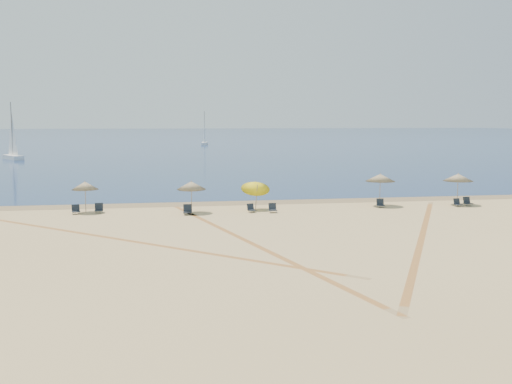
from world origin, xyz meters
The scene contains 19 objects.
ground centered at (0.00, 0.00, 0.00)m, with size 160.00×160.00×0.00m, color tan.
ocean centered at (0.00, 225.00, 0.01)m, with size 500.00×500.00×0.00m, color #0C2151.
wet_sand centered at (0.00, 24.00, 0.00)m, with size 500.00×500.00×0.00m, color olive.
umbrella_1 centered at (-11.92, 20.84, 1.88)m, with size 1.86×1.86×2.23m.
umbrella_2 centered at (-4.63, 19.47, 1.92)m, with size 2.01×2.03×2.26m.
umbrella_3 centered at (0.00, 20.15, 1.76)m, with size 2.07×2.12×2.43m.
umbrella_4 centered at (9.54, 20.55, 2.13)m, with size 2.24×2.24×2.47m.
umbrella_5 centered at (15.61, 20.17, 2.08)m, with size 2.25×2.26×2.43m.
chair_2 centered at (-12.52, 20.26, 0.28)m, with size 0.65×0.72×0.64m.
chair_3 centered at (-11.00, 20.49, 0.30)m, with size 0.57×0.67×0.67m.
chair_4 centered at (-4.96, 18.65, 0.31)m, with size 0.62×0.71×0.70m.
chair_5 centered at (-0.51, 18.99, 0.26)m, with size 0.64×0.70×0.60m.
chair_6 centered at (0.96, 18.69, 0.28)m, with size 0.56×0.65×0.65m.
chair_7 centered at (9.27, 19.71, 0.28)m, with size 0.62×0.70×0.64m.
chair_8 centered at (15.13, 19.21, 0.26)m, with size 0.53×0.61×0.60m.
chair_9 centered at (16.10, 19.53, 0.29)m, with size 0.56×0.65×0.65m.
sailboat_0 centered at (-29.92, 81.28, 2.81)m, with size 4.43×6.21×9.28m.
sailboat_1 centered at (5.70, 134.38, 2.61)m, with size 2.20×5.94×8.63m.
tire_tracks centered at (-1.33, 9.82, 0.00)m, with size 55.90×41.30×0.00m.
Camera 1 is at (-7.08, -22.11, 6.44)m, focal length 42.23 mm.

